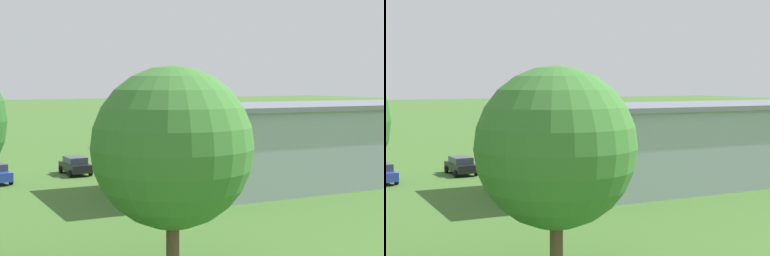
{
  "view_description": "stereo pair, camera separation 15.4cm",
  "coord_description": "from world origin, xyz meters",
  "views": [
    {
      "loc": [
        35.13,
        76.56,
        8.17
      ],
      "look_at": [
        2.27,
        16.92,
        2.81
      ],
      "focal_mm": 54.8,
      "sensor_mm": 36.0,
      "label": 1
    },
    {
      "loc": [
        35.0,
        76.63,
        8.17
      ],
      "look_at": [
        2.27,
        16.92,
        2.81
      ],
      "focal_mm": 54.8,
      "sensor_mm": 36.0,
      "label": 2
    }
  ],
  "objects": [
    {
      "name": "ground_plane",
      "position": [
        0.0,
        0.0,
        0.0
      ],
      "size": [
        400.0,
        400.0,
        0.0
      ],
      "primitive_type": "plane",
      "color": "#3D6628"
    },
    {
      "name": "hangar",
      "position": [
        0.16,
        39.73,
        3.22
      ],
      "size": [
        38.74,
        12.36,
        6.43
      ],
      "color": "#99A3AD",
      "rests_on": "ground_plane"
    },
    {
      "name": "biplane",
      "position": [
        3.44,
        5.89,
        3.71
      ],
      "size": [
        7.14,
        7.65,
        3.87
      ],
      "color": "#B21E1E"
    },
    {
      "name": "car_black",
      "position": [
        19.39,
        26.55,
        0.82
      ],
      "size": [
        2.04,
        4.17,
        1.57
      ],
      "color": "black",
      "rests_on": "ground_plane"
    },
    {
      "name": "person_near_hangar_door",
      "position": [
        -12.35,
        23.56,
        0.76
      ],
      "size": [
        0.39,
        0.39,
        1.54
      ],
      "color": "orange",
      "rests_on": "ground_plane"
    },
    {
      "name": "person_beside_truck",
      "position": [
        -19.33,
        22.15,
        0.89
      ],
      "size": [
        0.41,
        0.41,
        1.77
      ],
      "color": "#3F3F47",
      "rests_on": "ground_plane"
    },
    {
      "name": "person_watching_takeoff",
      "position": [
        15.47,
        25.95,
        0.86
      ],
      "size": [
        0.53,
        0.53,
        1.72
      ],
      "color": "beige",
      "rests_on": "ground_plane"
    },
    {
      "name": "person_by_parked_cars",
      "position": [
        16.08,
        23.79,
        0.84
      ],
      "size": [
        0.43,
        0.43,
        1.68
      ],
      "color": "#B23333",
      "rests_on": "ground_plane"
    },
    {
      "name": "tree_at_field_edge",
      "position": [
        24.22,
        55.09,
        5.46
      ],
      "size": [
        6.78,
        6.78,
        8.86
      ],
      "color": "brown",
      "rests_on": "ground_plane"
    }
  ]
}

